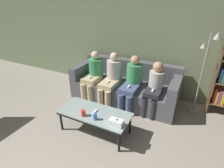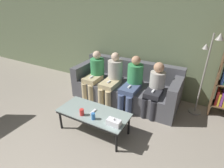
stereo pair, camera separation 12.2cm
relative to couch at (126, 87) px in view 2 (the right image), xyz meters
name	(u,v)px [view 2 (the right image)]	position (x,y,z in m)	size (l,w,h in m)	color
wall_back	(138,40)	(0.00, 0.56, 0.99)	(12.00, 0.06, 2.60)	#707F5B
couch	(126,87)	(0.00, 0.00, 0.00)	(2.40, 0.99, 0.86)	#515156
coffee_table	(93,114)	(-0.01, -1.35, 0.07)	(1.25, 0.56, 0.42)	#8C9E99
cup_near_left	(93,116)	(0.10, -1.51, 0.16)	(0.06, 0.06, 0.11)	#3372BF
cup_near_right	(82,112)	(-0.13, -1.51, 0.16)	(0.07, 0.07, 0.11)	red
tissue_box	(114,122)	(0.46, -1.48, 0.16)	(0.22, 0.12, 0.13)	white
game_remote	(93,111)	(-0.01, -1.35, 0.12)	(0.04, 0.15, 0.02)	white
standing_lamp	(207,67)	(1.55, 0.19, 0.70)	(0.31, 0.26, 1.66)	gray
seated_person_left_end	(95,73)	(-0.73, -0.22, 0.28)	(0.33, 0.67, 1.10)	tan
seated_person_mid_left	(113,77)	(-0.24, -0.23, 0.29)	(0.33, 0.72, 1.13)	tan
seated_person_mid_right	(133,81)	(0.24, -0.23, 0.29)	(0.33, 0.73, 1.12)	#47567A
seated_person_right_end	(155,87)	(0.73, -0.22, 0.26)	(0.31, 0.63, 1.07)	#28282D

